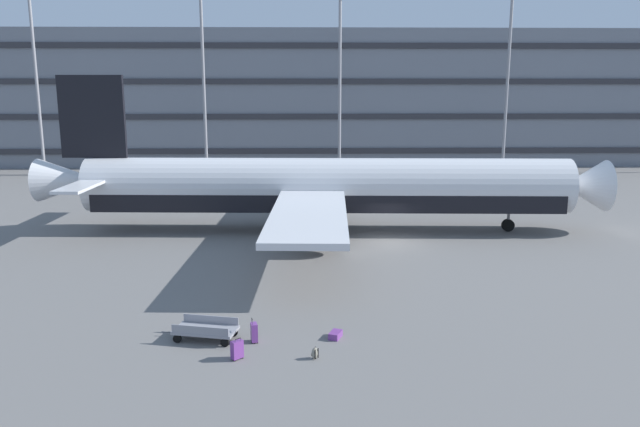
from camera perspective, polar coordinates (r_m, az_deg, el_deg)
The scene contains 12 objects.
ground_plane at distance 42.53m, azimuth 6.39°, elevation -2.69°, with size 600.00×600.00×0.00m, color slate.
terminal_structure at distance 89.34m, azimuth 2.28°, elevation 10.57°, with size 126.75×18.49×17.52m.
airliner at distance 45.22m, azimuth 0.14°, elevation 2.39°, with size 41.36×33.38×11.22m.
light_mast_far_left at distance 80.77m, azimuth -24.63°, elevation 11.97°, with size 1.80×0.50×21.32m.
light_mast_left at distance 75.55m, azimuth -10.72°, elevation 14.26°, with size 1.80×0.50×24.83m.
light_mast_center_left at distance 74.69m, azimuth 1.83°, elevation 13.03°, with size 1.80×0.50×21.14m.
light_mast_center_right at distance 78.41m, azimuth 16.92°, elevation 13.42°, with size 1.80×0.50×23.62m.
suitcase_laid_flat at distance 25.02m, azimuth -7.61°, elevation -12.25°, with size 0.52×0.51×0.89m.
suitcase_purple at distance 26.85m, azimuth 1.43°, elevation -11.06°, with size 0.65×0.81×0.28m.
suitcase_navy at distance 26.46m, azimuth -6.06°, elevation -10.77°, with size 0.34×0.48×1.04m.
backpack_small at distance 24.93m, azimuth -0.49°, elevation -12.69°, with size 0.36×0.37×0.52m.
baggage_cart at distance 27.01m, azimuth -10.45°, elevation -10.45°, with size 3.37×1.84×0.82m.
Camera 1 is at (-5.78, -40.80, 10.53)m, focal length 34.91 mm.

